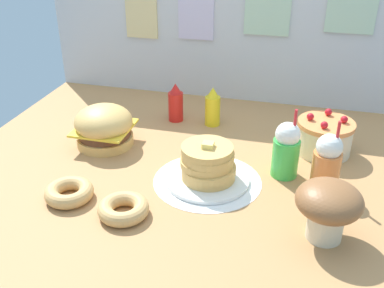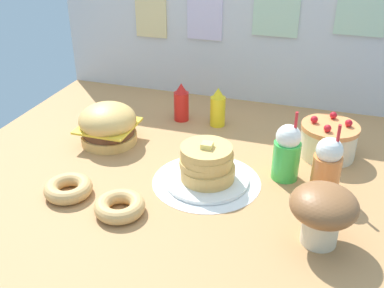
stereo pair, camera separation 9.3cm
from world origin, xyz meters
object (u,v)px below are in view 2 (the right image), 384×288
Objects in this scene: cream_soda_cup at (287,152)px; donut_chocolate at (120,206)px; orange_float_cup at (327,167)px; mushroom_stool at (323,210)px; layer_cake at (328,140)px; pancake_stack at (207,166)px; ketchup_bottle at (181,103)px; burger at (108,125)px; mustard_bottle at (218,108)px; donut_pink_glaze at (68,188)px.

donut_chocolate is (-0.56, -0.45, -0.09)m from cream_soda_cup.
orange_float_cup is (0.17, -0.07, 0.00)m from cream_soda_cup.
layer_cake is at bearing 90.82° from mushroom_stool.
cream_soda_cup is at bearing 23.77° from pancake_stack.
donut_chocolate is at bearing -86.69° from ketchup_bottle.
donut_chocolate is at bearing -59.14° from burger.
mustard_bottle is 0.91× the size of mushroom_stool.
cream_soda_cup is at bearing -4.06° from burger.
mustard_bottle is 0.75m from orange_float_cup.
donut_pink_glaze and donut_chocolate have the same top height.
mustard_bottle is 0.67× the size of orange_float_cup.
mushroom_stool reaches higher than pancake_stack.
ketchup_bottle is at bearing 178.99° from mustard_bottle.
layer_cake is at bearing 33.84° from donut_pink_glaze.
donut_pink_glaze is (-0.81, -0.40, -0.09)m from cream_soda_cup.
burger is 1.13m from mushroom_stool.
orange_float_cup is 0.32m from mushroom_stool.
cream_soda_cup reaches higher than mustard_bottle.
cream_soda_cup reaches higher than donut_pink_glaze.
ketchup_bottle reaches higher than layer_cake.
cream_soda_cup is 1.61× the size of donut_chocolate.
donut_chocolate is at bearing -141.48° from cream_soda_cup.
burger is at bearing -125.67° from ketchup_bottle.
cream_soda_cup reaches higher than pancake_stack.
mushroom_stool is (0.73, 0.06, 0.10)m from donut_chocolate.
cream_soda_cup is 1.36× the size of mushroom_stool.
burger is at bearing 156.69° from mushroom_stool.
burger reaches higher than pancake_stack.
orange_float_cup reaches higher than pancake_stack.
layer_cake is 0.79m from ketchup_bottle.
donut_chocolate is (0.05, -0.86, -0.07)m from ketchup_bottle.
cream_soda_cup is at bearing -34.18° from ketchup_bottle.
donut_chocolate is 0.85× the size of mushroom_stool.
mustard_bottle is (-0.10, 0.55, 0.02)m from pancake_stack.
pancake_stack is at bearing 27.66° from donut_pink_glaze.
mustard_bottle reaches higher than donut_pink_glaze.
mushroom_stool is at bearing -89.18° from layer_cake.
mushroom_stool reaches higher than burger.
pancake_stack is at bearing -79.61° from mustard_bottle.
mustard_bottle is at bearing -1.01° from ketchup_bottle.
layer_cake is at bearing 91.01° from orange_float_cup.
ketchup_bottle is 0.67× the size of cream_soda_cup.
donut_pink_glaze is at bearing -116.44° from mustard_bottle.
pancake_stack is (0.56, -0.20, -0.02)m from burger.
burger is at bearing -169.44° from layer_cake.
burger is at bearing -142.50° from mustard_bottle.
cream_soda_cup is at bearing -45.19° from mustard_bottle.
cream_soda_cup is 1.00× the size of orange_float_cup.
layer_cake reaches higher than donut_pink_glaze.
mushroom_stool is (1.04, -0.45, 0.04)m from burger.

